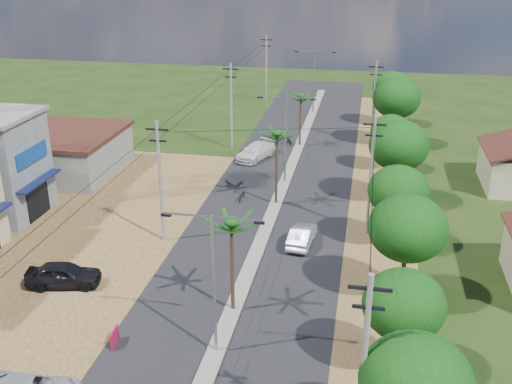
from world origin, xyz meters
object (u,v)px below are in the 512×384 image
(car_parked_dark, at_px, (64,275))
(car_white_far, at_px, (256,152))
(roadside_sign, at_px, (114,338))
(car_silver_mid, at_px, (302,236))

(car_parked_dark, bearing_deg, car_white_far, -27.79)
(roadside_sign, bearing_deg, car_silver_mid, 52.68)
(car_silver_mid, distance_m, car_white_far, 19.11)
(car_white_far, distance_m, roadside_sign, 31.54)
(car_silver_mid, height_order, car_white_far, car_white_far)
(car_silver_mid, bearing_deg, car_white_far, -63.94)
(car_parked_dark, height_order, roadside_sign, car_parked_dark)
(car_silver_mid, relative_size, roadside_sign, 3.58)
(car_silver_mid, bearing_deg, roadside_sign, 63.45)
(car_silver_mid, bearing_deg, car_parked_dark, 36.41)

